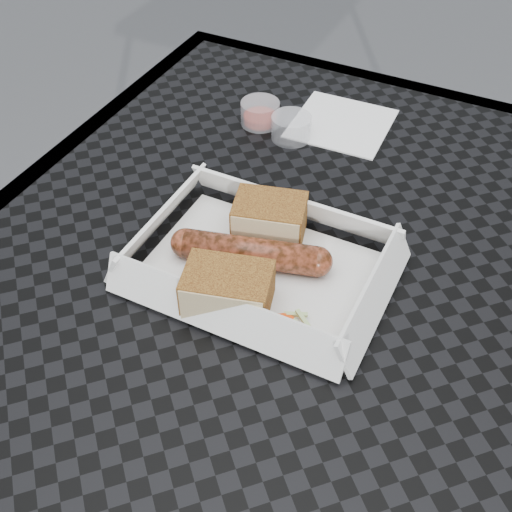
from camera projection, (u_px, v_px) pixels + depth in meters
The scene contains 9 objects.
patio_table at pixel (337, 323), 0.69m from camera, with size 0.80×0.80×0.74m.
food_tray at pixel (260, 270), 0.64m from camera, with size 0.22×0.15×0.00m, color white.
bratwurst at pixel (250, 252), 0.63m from camera, with size 0.16×0.07×0.03m.
bread_near at pixel (269, 220), 0.66m from camera, with size 0.07×0.05×0.05m, color brown.
bread_far at pixel (228, 289), 0.59m from camera, with size 0.08×0.05×0.04m, color brown.
veg_garnish at pixel (292, 326), 0.58m from camera, with size 0.03×0.03×0.00m.
napkin at pixel (341, 124), 0.83m from camera, with size 0.12×0.12×0.00m, color white.
condiment_cup_sauce at pixel (260, 113), 0.82m from camera, with size 0.05×0.05×0.03m, color maroon.
condiment_cup_empty at pixel (291, 127), 0.80m from camera, with size 0.05×0.05×0.03m, color silver.
Camera 1 is at (0.12, -0.43, 1.21)m, focal length 45.00 mm.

